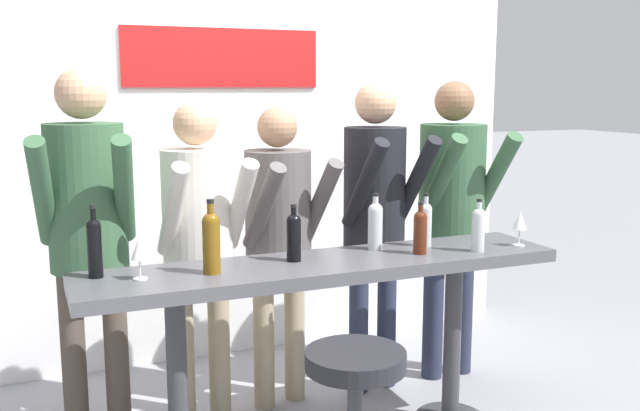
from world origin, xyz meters
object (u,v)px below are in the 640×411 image
(wine_bottle_2, at_px, (426,222))
(wine_bottle_3, at_px, (478,227))
(wine_bottle_4, at_px, (95,245))
(wine_glass_1, at_px, (139,251))
(wine_bottle_5, at_px, (211,240))
(person_center_right, at_px, (453,198))
(person_center_left, at_px, (279,224))
(tasting_table, at_px, (326,295))
(person_far_left, at_px, (87,215))
(person_left, at_px, (199,229))
(wine_bottle_1, at_px, (420,230))
(wine_bottle_0, at_px, (375,224))
(wine_bottle_6, at_px, (294,235))
(wine_glass_0, at_px, (520,222))
(person_center, at_px, (375,202))

(wine_bottle_2, xyz_separation_m, wine_bottle_3, (0.18, -0.20, -0.00))
(wine_bottle_4, distance_m, wine_glass_1, 0.20)
(wine_glass_1, bearing_deg, wine_bottle_4, 147.25)
(wine_bottle_5, height_order, wine_glass_1, wine_bottle_5)
(person_center_right, distance_m, wine_bottle_5, 1.68)
(person_center_left, bearing_deg, tasting_table, -96.65)
(person_far_left, distance_m, person_left, 0.54)
(wine_bottle_1, distance_m, wine_glass_1, 1.33)
(wine_bottle_1, bearing_deg, wine_bottle_0, 133.00)
(wine_bottle_6, height_order, wine_glass_0, wine_bottle_6)
(person_far_left, distance_m, person_center_left, 0.99)
(tasting_table, bearing_deg, person_left, 135.30)
(tasting_table, distance_m, person_center_left, 0.60)
(wine_bottle_0, height_order, wine_bottle_5, wine_bottle_5)
(wine_glass_0, relative_size, wine_glass_1, 1.00)
(wine_glass_1, bearing_deg, wine_bottle_1, -2.07)
(person_center_left, distance_m, wine_bottle_5, 0.77)
(wine_bottle_2, distance_m, wine_glass_1, 1.44)
(tasting_table, relative_size, wine_glass_0, 12.99)
(tasting_table, height_order, wine_glass_1, wine_glass_1)
(person_center_right, bearing_deg, person_left, -179.40)
(wine_bottle_3, bearing_deg, wine_glass_1, 175.92)
(person_left, relative_size, wine_bottle_0, 5.87)
(person_left, distance_m, wine_bottle_4, 0.65)
(person_center_left, bearing_deg, wine_bottle_0, -61.19)
(wine_bottle_4, relative_size, wine_glass_0, 1.78)
(wine_bottle_1, distance_m, wine_bottle_6, 0.62)
(tasting_table, height_order, person_left, person_left)
(person_left, relative_size, person_center_right, 0.94)
(tasting_table, bearing_deg, person_center_right, 26.99)
(person_center_right, distance_m, wine_bottle_0, 0.83)
(person_center_left, relative_size, wine_bottle_6, 6.10)
(person_far_left, relative_size, wine_bottle_6, 6.82)
(person_center_left, height_order, wine_bottle_3, person_center_left)
(wine_bottle_1, xyz_separation_m, wine_glass_0, (0.56, -0.04, 0.01))
(wine_glass_0, bearing_deg, wine_bottle_2, 157.80)
(tasting_table, bearing_deg, wine_bottle_2, 8.40)
(person_center_right, xyz_separation_m, wine_glass_0, (-0.00, -0.62, -0.04))
(wine_bottle_3, relative_size, wine_bottle_5, 0.80)
(tasting_table, height_order, wine_bottle_4, wine_bottle_4)
(wine_bottle_5, bearing_deg, person_center, 26.92)
(person_left, relative_size, wine_glass_1, 9.43)
(person_center_right, height_order, wine_bottle_5, person_center_right)
(wine_bottle_1, height_order, wine_bottle_3, wine_bottle_3)
(wine_bottle_2, xyz_separation_m, wine_bottle_6, (-0.73, -0.04, 0.00))
(wine_bottle_0, bearing_deg, person_left, 155.67)
(wine_bottle_2, bearing_deg, person_center_right, 44.54)
(tasting_table, distance_m, wine_bottle_2, 0.66)
(wine_bottle_4, relative_size, wine_bottle_6, 1.17)
(person_center_left, bearing_deg, person_center_right, -11.58)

